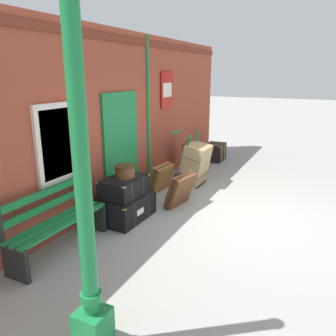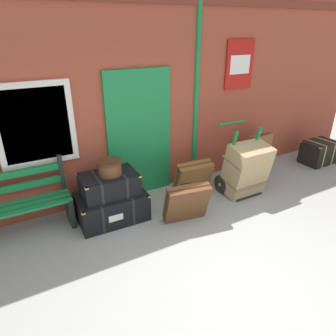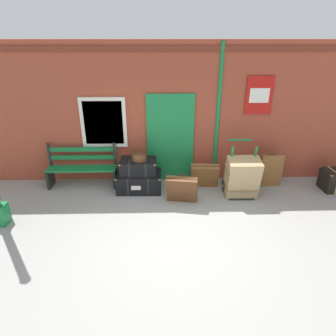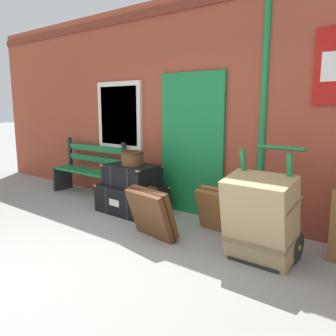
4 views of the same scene
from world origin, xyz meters
name	(u,v)px [view 1 (image 1 of 4)]	position (x,y,z in m)	size (l,w,h in m)	color
ground_plane	(244,223)	(0.00, 0.00, 0.00)	(60.00, 60.00, 0.00)	gray
brick_facade	(112,119)	(-0.01, 2.60, 1.60)	(10.40, 0.35, 3.20)	#9E422D
lamp_post	(86,234)	(-3.25, 0.60, 1.16)	(0.28, 0.28, 3.03)	#197A3D
platform_bench	(56,222)	(-2.05, 2.16, 0.44)	(1.60, 0.43, 1.01)	#197A3D
steamer_trunk_base	(126,207)	(-0.71, 1.88, 0.21)	(1.02, 0.67, 0.43)	black
steamer_trunk_middle	(124,187)	(-0.71, 1.90, 0.58)	(0.82, 0.56, 0.33)	black
round_hatbox	(125,171)	(-0.69, 1.89, 0.86)	(0.35, 0.35, 0.21)	brown
porters_trolley	(188,172)	(1.55, 1.67, 0.27)	(0.71, 0.65, 1.19)	black
large_brown_trunk	(195,164)	(1.55, 1.49, 0.47)	(0.70, 0.60, 0.95)	tan
suitcase_charcoal	(187,157)	(2.37, 2.03, 0.39)	(0.53, 0.19, 0.83)	brown
suitcase_tan	(180,190)	(0.23, 1.28, 0.32)	(0.69, 0.44, 0.65)	brown
suitcase_oxblood	(161,178)	(0.81, 1.99, 0.29)	(0.67, 0.38, 0.59)	brown
corner_trunk	(215,152)	(3.85, 1.78, 0.24)	(0.70, 0.51, 0.49)	black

